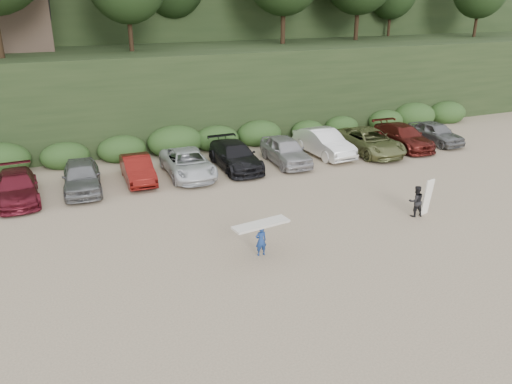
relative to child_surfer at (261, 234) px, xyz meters
name	(u,v)px	position (x,y,z in m)	size (l,w,h in m)	color
ground	(312,242)	(2.38, 0.21, -0.92)	(120.00, 120.00, 0.00)	tan
parked_cars	(200,161)	(0.75, 10.17, -0.17)	(36.72, 6.61, 1.65)	#B2B1B6
child_surfer	(261,234)	(0.00, 0.00, 0.00)	(2.33, 0.91, 1.36)	navy
adult_surfer	(417,201)	(8.02, 0.61, -0.18)	(1.21, 0.66, 1.73)	black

